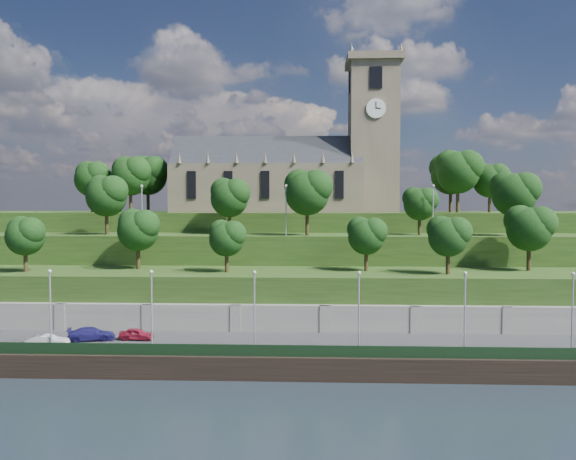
{
  "coord_description": "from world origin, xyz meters",
  "views": [
    {
      "loc": [
        3.39,
        -50.84,
        16.13
      ],
      "look_at": [
        0.12,
        30.0,
        12.6
      ],
      "focal_mm": 35.0,
      "sensor_mm": 36.0,
      "label": 1
    }
  ],
  "objects_px": {
    "car_right": "(92,334)",
    "church": "(296,168)",
    "car_left": "(137,334)",
    "car_middle": "(48,341)"
  },
  "relations": [
    {
      "from": "car_left",
      "to": "car_middle",
      "type": "xyz_separation_m",
      "value": [
        -7.76,
        -3.72,
        0.05
      ]
    },
    {
      "from": "church",
      "to": "car_middle",
      "type": "height_order",
      "value": "church"
    },
    {
      "from": "church",
      "to": "car_left",
      "type": "bearing_deg",
      "value": -111.91
    },
    {
      "from": "car_left",
      "to": "car_middle",
      "type": "height_order",
      "value": "car_middle"
    },
    {
      "from": "church",
      "to": "car_left",
      "type": "height_order",
      "value": "church"
    },
    {
      "from": "car_left",
      "to": "car_middle",
      "type": "distance_m",
      "value": 8.61
    },
    {
      "from": "church",
      "to": "car_left",
      "type": "distance_m",
      "value": 46.56
    },
    {
      "from": "car_right",
      "to": "car_middle",
      "type": "bearing_deg",
      "value": 122.43
    },
    {
      "from": "car_right",
      "to": "church",
      "type": "bearing_deg",
      "value": -41.44
    },
    {
      "from": "church",
      "to": "car_right",
      "type": "distance_m",
      "value": 48.64
    }
  ]
}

